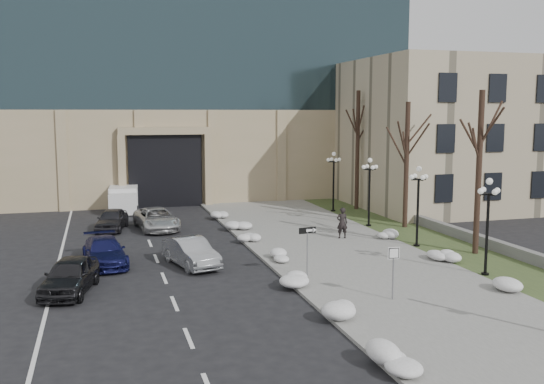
{
  "coord_description": "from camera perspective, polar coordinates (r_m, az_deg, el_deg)",
  "views": [
    {
      "loc": [
        -9.3,
        -18.26,
        7.83
      ],
      "look_at": [
        -0.26,
        13.15,
        3.5
      ],
      "focal_mm": 40.0,
      "sensor_mm": 36.0,
      "label": 1
    }
  ],
  "objects": [
    {
      "name": "ground",
      "position": [
        21.94,
        10.5,
        -13.5
      ],
      "size": [
        160.0,
        160.0,
        0.0
      ],
      "primitive_type": "plane",
      "color": "black",
      "rests_on": "ground"
    },
    {
      "name": "sidewalk",
      "position": [
        35.56,
        5.47,
        -5.11
      ],
      "size": [
        9.0,
        40.0,
        0.12
      ],
      "primitive_type": "cube",
      "color": "gray",
      "rests_on": "ground"
    },
    {
      "name": "curb",
      "position": [
        34.2,
        -1.6,
        -5.57
      ],
      "size": [
        0.3,
        40.0,
        0.14
      ],
      "primitive_type": "cube",
      "color": "gray",
      "rests_on": "ground"
    },
    {
      "name": "grass_strip",
      "position": [
        38.39,
        14.56,
        -4.39
      ],
      "size": [
        4.0,
        40.0,
        0.1
      ],
      "primitive_type": "cube",
      "color": "#364824",
      "rests_on": "ground"
    },
    {
      "name": "stone_wall",
      "position": [
        41.03,
        15.56,
        -3.24
      ],
      "size": [
        0.5,
        30.0,
        0.7
      ],
      "primitive_type": "cube",
      "color": "slate",
      "rests_on": "ground"
    },
    {
      "name": "office_tower",
      "position": [
        63.18,
        -9.63,
        17.16
      ],
      "size": [
        40.0,
        24.7,
        36.0
      ],
      "color": "tan",
      "rests_on": "ground"
    },
    {
      "name": "classical_building",
      "position": [
        55.87,
        18.1,
        5.3
      ],
      "size": [
        22.0,
        18.12,
        12.0
      ],
      "color": "tan",
      "rests_on": "ground"
    },
    {
      "name": "car_a",
      "position": [
        27.97,
        -18.48,
        -7.47
      ],
      "size": [
        2.82,
        4.83,
        1.54
      ],
      "primitive_type": "imported",
      "rotation": [
        0.0,
        0.0,
        -0.23
      ],
      "color": "black",
      "rests_on": "ground"
    },
    {
      "name": "car_b",
      "position": [
        31.29,
        -7.64,
        -5.64
      ],
      "size": [
        2.62,
        4.67,
        1.46
      ],
      "primitive_type": "imported",
      "rotation": [
        0.0,
        0.0,
        0.26
      ],
      "color": "#999BA0",
      "rests_on": "ground"
    },
    {
      "name": "car_c",
      "position": [
        32.45,
        -15.47,
        -5.43
      ],
      "size": [
        2.45,
        4.99,
        1.4
      ],
      "primitive_type": "imported",
      "rotation": [
        0.0,
        0.0,
        0.11
      ],
      "color": "#171952",
      "rests_on": "ground"
    },
    {
      "name": "car_d",
      "position": [
        41.26,
        -10.8,
        -2.51
      ],
      "size": [
        3.0,
        5.45,
        1.44
      ],
      "primitive_type": "imported",
      "rotation": [
        0.0,
        0.0,
        0.12
      ],
      "color": "silver",
      "rests_on": "ground"
    },
    {
      "name": "car_e",
      "position": [
        41.75,
        -14.84,
        -2.52
      ],
      "size": [
        2.58,
        4.48,
        1.44
      ],
      "primitive_type": "imported",
      "rotation": [
        0.0,
        0.0,
        -0.22
      ],
      "color": "#2F2E33",
      "rests_on": "ground"
    },
    {
      "name": "pedestrian",
      "position": [
        37.42,
        6.62,
        -2.9
      ],
      "size": [
        0.75,
        0.53,
        1.92
      ],
      "primitive_type": "imported",
      "rotation": [
        0.0,
        0.0,
        3.03
      ],
      "color": "black",
      "rests_on": "sidewalk"
    },
    {
      "name": "box_truck",
      "position": [
        49.83,
        -13.77,
        -0.6
      ],
      "size": [
        2.59,
        6.35,
        1.97
      ],
      "rotation": [
        0.0,
        0.0,
        -0.07
      ],
      "color": "silver",
      "rests_on": "ground"
    },
    {
      "name": "one_way_sign",
      "position": [
        28.68,
        3.63,
        -4.16
      ],
      "size": [
        0.92,
        0.26,
        2.45
      ],
      "rotation": [
        0.0,
        0.0,
        0.13
      ],
      "color": "slate",
      "rests_on": "ground"
    },
    {
      "name": "keep_sign",
      "position": [
        25.54,
        11.36,
        -6.46
      ],
      "size": [
        0.5,
        0.11,
        2.33
      ],
      "rotation": [
        0.0,
        0.0,
        -0.11
      ],
      "color": "slate",
      "rests_on": "ground"
    },
    {
      "name": "snow_clump_a",
      "position": [
        19.47,
        12.07,
        -15.38
      ],
      "size": [
        1.1,
        1.6,
        0.36
      ],
      "primitive_type": "ellipsoid",
      "color": "white",
      "rests_on": "sidewalk"
    },
    {
      "name": "snow_clump_b",
      "position": [
        23.45,
        6.64,
        -11.23
      ],
      "size": [
        1.1,
        1.6,
        0.36
      ],
      "primitive_type": "ellipsoid",
      "color": "white",
      "rests_on": "sidewalk"
    },
    {
      "name": "snow_clump_c",
      "position": [
        27.55,
        2.55,
        -8.32
      ],
      "size": [
        1.1,
        1.6,
        0.36
      ],
      "primitive_type": "ellipsoid",
      "color": "white",
      "rests_on": "sidewalk"
    },
    {
      "name": "snow_clump_d",
      "position": [
        31.82,
        0.45,
        -6.14
      ],
      "size": [
        1.1,
        1.6,
        0.36
      ],
      "primitive_type": "ellipsoid",
      "color": "white",
      "rests_on": "sidewalk"
    },
    {
      "name": "snow_clump_e",
      "position": [
        36.62,
        -2.33,
        -4.33
      ],
      "size": [
        1.1,
        1.6,
        0.36
      ],
      "primitive_type": "ellipsoid",
      "color": "white",
      "rests_on": "sidewalk"
    },
    {
      "name": "snow_clump_f",
      "position": [
        40.32,
        -3.26,
        -3.23
      ],
      "size": [
        1.1,
        1.6,
        0.36
      ],
      "primitive_type": "ellipsoid",
      "color": "white",
      "rests_on": "sidewalk"
    },
    {
      "name": "snow_clump_g",
      "position": [
        44.74,
        -4.81,
        -2.17
      ],
      "size": [
        1.1,
        1.6,
        0.36
      ],
      "primitive_type": "ellipsoid",
      "color": "white",
      "rests_on": "sidewalk"
    },
    {
      "name": "snow_clump_h",
      "position": [
        28.17,
        21.28,
        -8.48
      ],
      "size": [
        1.1,
        1.6,
        0.36
      ],
      "primitive_type": "ellipsoid",
      "color": "white",
      "rests_on": "sidewalk"
    },
    {
      "name": "snow_clump_i",
      "position": [
        33.03,
        15.9,
        -5.93
      ],
      "size": [
        1.1,
        1.6,
        0.36
      ],
      "primitive_type": "ellipsoid",
      "color": "white",
      "rests_on": "sidewalk"
    },
    {
      "name": "snow_clump_j",
      "position": [
        38.15,
        10.82,
        -3.97
      ],
      "size": [
        1.1,
        1.6,
        0.36
      ],
      "primitive_type": "ellipsoid",
      "color": "white",
      "rests_on": "sidewalk"
    },
    {
      "name": "lamppost_a",
      "position": [
        30.35,
        19.66,
        -1.92
      ],
      "size": [
        1.18,
        1.18,
        4.76
      ],
      "color": "black",
      "rests_on": "ground"
    },
    {
      "name": "lamppost_b",
      "position": [
        35.76,
        13.59,
        -0.31
      ],
      "size": [
        1.18,
        1.18,
        4.76
      ],
      "color": "black",
      "rests_on": "ground"
    },
    {
      "name": "lamppost_c",
      "position": [
        41.48,
        9.16,
        0.86
      ],
      "size": [
        1.18,
        1.18,
        4.76
      ],
      "color": "black",
      "rests_on": "ground"
    },
    {
      "name": "lamppost_d",
      "position": [
        47.4,
        5.82,
        1.75
      ],
      "size": [
        1.18,
        1.18,
        4.76
      ],
      "color": "black",
      "rests_on": "ground"
    },
    {
      "name": "tree_near",
      "position": [
        34.56,
        18.97,
        3.82
      ],
      "size": [
        3.2,
        3.2,
        9.0
      ],
      "color": "black",
      "rests_on": "ground"
    },
    {
      "name": "tree_mid",
      "position": [
        41.38,
        12.59,
        4.14
      ],
      "size": [
        3.2,
        3.2,
        8.5
      ],
      "color": "black",
      "rests_on": "ground"
    },
    {
      "name": "tree_far",
      "position": [
        48.51,
        8.07,
        5.49
      ],
      "size": [
        3.2,
        3.2,
        9.5
      ],
      "color": "black",
      "rests_on": "ground"
    }
  ]
}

